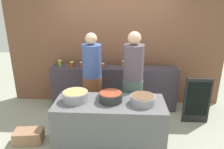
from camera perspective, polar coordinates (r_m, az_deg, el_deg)
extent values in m
plane|color=#999E8B|center=(3.98, -0.29, -16.14)|extent=(12.00, 12.00, 0.00)
cube|color=brown|center=(4.75, 0.74, 9.63)|extent=(4.80, 0.12, 3.00)
cube|color=#3E3540|center=(4.71, 0.50, -3.53)|extent=(2.70, 0.36, 0.95)
cube|color=#5B5B5E|center=(3.50, -0.60, -13.48)|extent=(1.70, 0.70, 0.83)
cylinder|color=olive|center=(4.70, -13.73, 2.85)|extent=(0.07, 0.07, 0.13)
cylinder|color=#D6C666|center=(4.69, -13.80, 3.66)|extent=(0.08, 0.08, 0.01)
cylinder|color=#9A3B10|center=(4.59, -10.63, 2.56)|extent=(0.08, 0.08, 0.11)
cylinder|color=#D6C666|center=(4.57, -10.68, 3.32)|extent=(0.09, 0.09, 0.01)
cylinder|color=brown|center=(4.59, -8.10, 2.64)|extent=(0.07, 0.07, 0.10)
cylinder|color=silver|center=(4.58, -8.13, 3.29)|extent=(0.08, 0.08, 0.01)
cylinder|color=#265026|center=(4.51, -6.21, 2.35)|extent=(0.07, 0.07, 0.09)
cylinder|color=black|center=(4.50, -6.24, 2.98)|extent=(0.07, 0.07, 0.01)
cylinder|color=#542642|center=(4.49, -4.25, 2.53)|extent=(0.07, 0.07, 0.12)
cylinder|color=black|center=(4.47, -4.27, 3.35)|extent=(0.07, 0.07, 0.01)
cylinder|color=#914A18|center=(4.51, -2.51, 2.40)|extent=(0.08, 0.08, 0.09)
cylinder|color=#D6C666|center=(4.49, -2.52, 2.99)|extent=(0.08, 0.08, 0.01)
cylinder|color=orange|center=(4.58, 3.24, 2.86)|extent=(0.09, 0.09, 0.11)
cylinder|color=silver|center=(4.56, 3.26, 3.62)|extent=(0.09, 0.09, 0.01)
cylinder|color=#D0660C|center=(4.46, 5.37, 2.35)|extent=(0.07, 0.07, 0.12)
cylinder|color=silver|center=(4.44, 5.40, 3.16)|extent=(0.07, 0.07, 0.01)
cylinder|color=red|center=(4.51, 7.30, 2.43)|extent=(0.08, 0.08, 0.11)
cylinder|color=black|center=(4.49, 7.34, 3.16)|extent=(0.09, 0.09, 0.01)
cylinder|color=gray|center=(3.35, -9.76, -5.76)|extent=(0.39, 0.39, 0.15)
cylinder|color=#A78A50|center=(3.31, -9.84, -4.54)|extent=(0.36, 0.36, 0.00)
cylinder|color=#2D2D2D|center=(3.28, -0.37, -6.05)|extent=(0.36, 0.36, 0.14)
cylinder|color=#933A22|center=(3.25, -0.37, -4.88)|extent=(0.33, 0.33, 0.00)
cylinder|color=gray|center=(3.24, 8.24, -6.70)|extent=(0.37, 0.37, 0.13)
cylinder|color=brown|center=(3.21, 8.30, -5.59)|extent=(0.34, 0.34, 0.00)
cylinder|color=brown|center=(4.15, -5.08, -6.80)|extent=(0.36, 0.36, 0.97)
cylinder|color=#3C508E|center=(3.86, -5.43, 3.63)|extent=(0.35, 0.35, 0.59)
sphere|color=#D8A884|center=(3.77, -5.63, 9.51)|extent=(0.21, 0.21, 0.21)
cylinder|color=#495D51|center=(3.93, 5.38, -8.15)|extent=(0.36, 0.36, 1.00)
cylinder|color=#544954|center=(3.63, 5.79, 3.17)|extent=(0.34, 0.34, 0.61)
sphere|color=#D8A884|center=(3.53, 6.02, 9.66)|extent=(0.22, 0.22, 0.22)
cube|color=#9A6F50|center=(4.04, -21.35, -15.15)|extent=(0.50, 0.34, 0.23)
cube|color=black|center=(4.46, 21.77, -6.60)|extent=(0.50, 0.04, 0.92)
cube|color=black|center=(4.42, 21.93, -6.19)|extent=(0.43, 0.01, 0.70)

